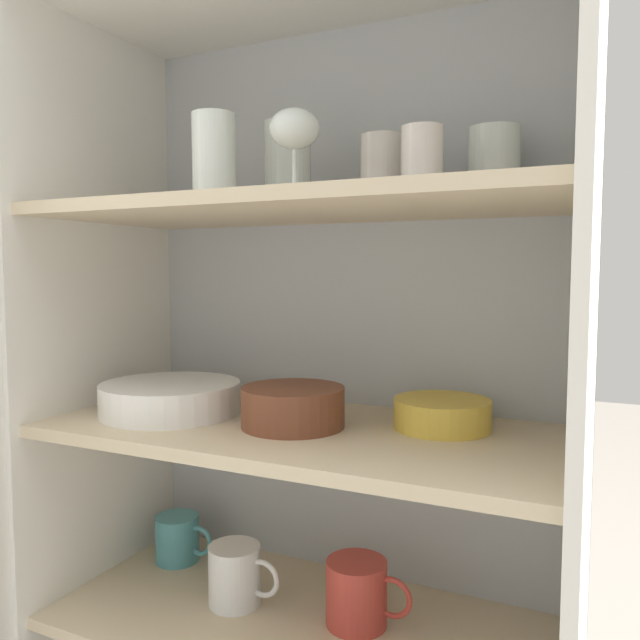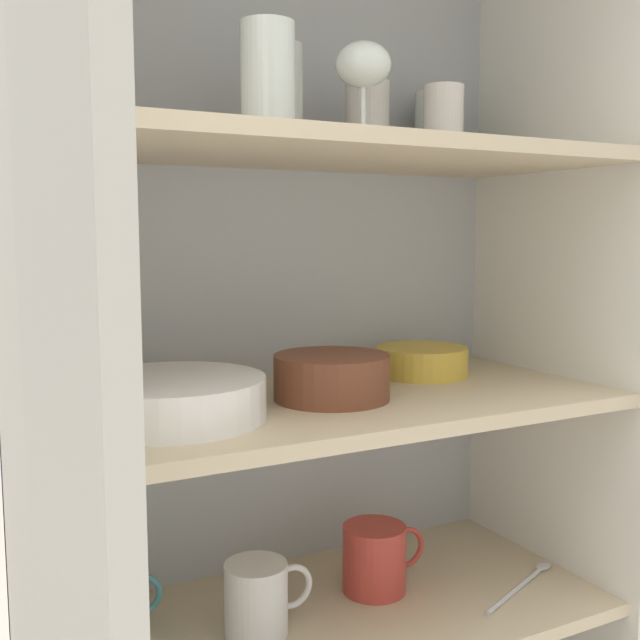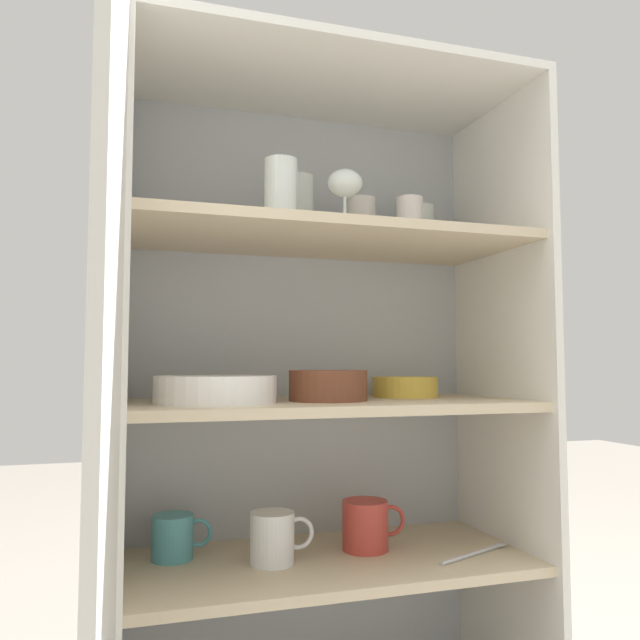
# 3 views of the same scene
# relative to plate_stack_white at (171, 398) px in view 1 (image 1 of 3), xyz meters

# --- Properties ---
(cupboard_back_panel) EXTENTS (0.85, 0.02, 1.34)m
(cupboard_back_panel) POSITION_rel_plate_stack_white_xyz_m (0.24, 0.22, -0.02)
(cupboard_back_panel) COLOR #B2B7BC
(cupboard_back_panel) RESTS_ON ground_plane
(cupboard_side_left) EXTENTS (0.02, 0.42, 1.34)m
(cupboard_side_left) POSITION_rel_plate_stack_white_xyz_m (-0.17, 0.02, -0.02)
(cupboard_side_left) COLOR white
(cupboard_side_left) RESTS_ON ground_plane
(cupboard_side_right) EXTENTS (0.02, 0.42, 1.34)m
(cupboard_side_right) POSITION_rel_plate_stack_white_xyz_m (0.66, 0.02, -0.02)
(cupboard_side_right) COLOR white
(cupboard_side_right) RESTS_ON ground_plane
(shelf_board_lower) EXTENTS (0.82, 0.38, 0.02)m
(shelf_board_lower) POSITION_rel_plate_stack_white_xyz_m (0.24, 0.02, -0.36)
(shelf_board_lower) COLOR beige
(shelf_board_middle) EXTENTS (0.82, 0.38, 0.02)m
(shelf_board_middle) POSITION_rel_plate_stack_white_xyz_m (0.24, 0.02, -0.04)
(shelf_board_middle) COLOR beige
(shelf_board_upper) EXTENTS (0.82, 0.38, 0.02)m
(shelf_board_upper) POSITION_rel_plate_stack_white_xyz_m (0.24, 0.02, 0.32)
(shelf_board_upper) COLOR beige
(tumbler_glass_0) EXTENTS (0.08, 0.08, 0.11)m
(tumbler_glass_0) POSITION_rel_plate_stack_white_xyz_m (0.51, 0.15, 0.38)
(tumbler_glass_0) COLOR white
(tumbler_glass_0) RESTS_ON shelf_board_upper
(tumbler_glass_1) EXTENTS (0.07, 0.07, 0.13)m
(tumbler_glass_1) POSITION_rel_plate_stack_white_xyz_m (0.12, -0.03, 0.39)
(tumbler_glass_1) COLOR white
(tumbler_glass_1) RESTS_ON shelf_board_upper
(tumbler_glass_2) EXTENTS (0.07, 0.07, 0.11)m
(tumbler_glass_2) POSITION_rel_plate_stack_white_xyz_m (0.35, 0.10, 0.38)
(tumbler_glass_2) COLOR silver
(tumbler_glass_2) RESTS_ON shelf_board_upper
(tumbler_glass_3) EXTENTS (0.08, 0.08, 0.14)m
(tumbler_glass_3) POSITION_rel_plate_stack_white_xyz_m (0.19, 0.09, 0.40)
(tumbler_glass_3) COLOR white
(tumbler_glass_3) RESTS_ON shelf_board_upper
(tumbler_glass_4) EXTENTS (0.06, 0.06, 0.10)m
(tumbler_glass_4) POSITION_rel_plate_stack_white_xyz_m (0.44, 0.03, 0.38)
(tumbler_glass_4) COLOR silver
(tumbler_glass_4) RESTS_ON shelf_board_upper
(wine_glass_0) EXTENTS (0.07, 0.07, 0.13)m
(wine_glass_0) POSITION_rel_plate_stack_white_xyz_m (0.26, -0.03, 0.42)
(wine_glass_0) COLOR white
(wine_glass_0) RESTS_ON shelf_board_upper
(plate_stack_white) EXTENTS (0.24, 0.24, 0.05)m
(plate_stack_white) POSITION_rel_plate_stack_white_xyz_m (0.00, 0.00, 0.00)
(plate_stack_white) COLOR white
(plate_stack_white) RESTS_ON shelf_board_middle
(mixing_bowl_large) EXTENTS (0.16, 0.16, 0.06)m
(mixing_bowl_large) POSITION_rel_plate_stack_white_xyz_m (0.23, 0.01, 0.01)
(mixing_bowl_large) COLOR brown
(mixing_bowl_large) RESTS_ON shelf_board_middle
(serving_bowl_small) EXTENTS (0.15, 0.15, 0.05)m
(serving_bowl_small) POSITION_rel_plate_stack_white_xyz_m (0.45, 0.10, -0.00)
(serving_bowl_small) COLOR gold
(serving_bowl_small) RESTS_ON shelf_board_middle
(coffee_mug_primary) EXTENTS (0.13, 0.09, 0.10)m
(coffee_mug_primary) POSITION_rel_plate_stack_white_xyz_m (0.12, 0.01, -0.30)
(coffee_mug_primary) COLOR white
(coffee_mug_primary) RESTS_ON shelf_board_lower
(coffee_mug_extra_1) EXTENTS (0.14, 0.10, 0.10)m
(coffee_mug_extra_1) POSITION_rel_plate_stack_white_xyz_m (0.33, 0.04, -0.30)
(coffee_mug_extra_1) COLOR #BC3D33
(coffee_mug_extra_1) RESTS_ON shelf_board_lower
(coffee_mug_extra_2) EXTENTS (0.12, 0.08, 0.09)m
(coffee_mug_extra_2) POSITION_rel_plate_stack_white_xyz_m (-0.07, 0.10, -0.30)
(coffee_mug_extra_2) COLOR teal
(coffee_mug_extra_2) RESTS_ON shelf_board_lower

